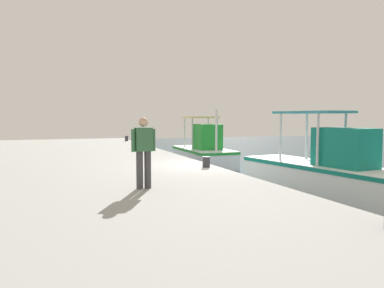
% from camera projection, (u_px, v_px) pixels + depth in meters
% --- Properties ---
extents(quay_pier, '(36.00, 10.00, 0.80)m').
position_uv_depth(quay_pier, '(64.00, 184.00, 12.14)').
color(quay_pier, '#9E9E99').
rests_on(quay_pier, ground).
extents(fishing_boat_nearest, '(4.75, 2.03, 2.86)m').
position_uv_depth(fishing_boat_nearest, '(204.00, 152.00, 19.73)').
color(fishing_boat_nearest, white).
rests_on(fishing_boat_nearest, ground).
extents(fishing_boat_second, '(6.57, 2.57, 3.32)m').
position_uv_depth(fishing_boat_second, '(327.00, 172.00, 12.33)').
color(fishing_boat_second, white).
rests_on(fishing_boat_second, ground).
extents(pelican, '(0.90, 0.73, 0.82)m').
position_uv_depth(pelican, '(144.00, 141.00, 21.05)').
color(pelican, tan).
rests_on(pelican, quay_pier).
extents(fisherman_standing, '(0.28, 0.59, 1.69)m').
position_uv_depth(fisherman_standing, '(144.00, 150.00, 9.13)').
color(fisherman_standing, '#3F3F42').
rests_on(fisherman_standing, quay_pier).
extents(mooring_bollard_nearest, '(0.23, 0.23, 0.35)m').
position_uv_depth(mooring_bollard_nearest, '(127.00, 138.00, 26.95)').
color(mooring_bollard_nearest, '#333338').
rests_on(mooring_bollard_nearest, quay_pier).
extents(mooring_bollard_second, '(0.26, 0.26, 0.39)m').
position_uv_depth(mooring_bollard_second, '(137.00, 141.00, 23.70)').
color(mooring_bollard_second, '#333338').
rests_on(mooring_bollard_second, quay_pier).
extents(mooring_bollard_third, '(0.25, 0.25, 0.36)m').
position_uv_depth(mooring_bollard_third, '(206.00, 162.00, 13.02)').
color(mooring_bollard_third, '#333338').
rests_on(mooring_bollard_third, quay_pier).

